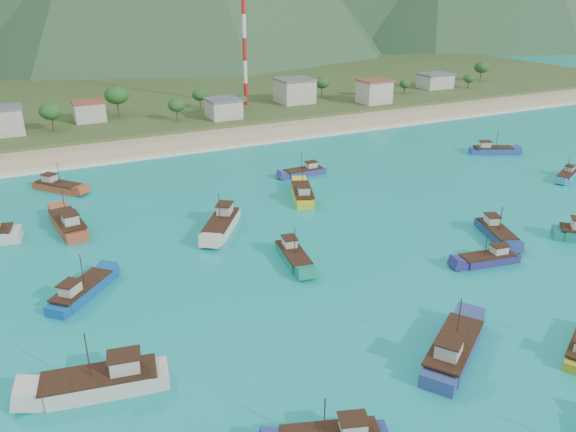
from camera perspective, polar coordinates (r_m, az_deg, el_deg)
name	(u,v)px	position (r m, az deg, el deg)	size (l,w,h in m)	color
ground	(301,295)	(72.73, 1.34, -8.05)	(600.00, 600.00, 0.00)	#0D8B8F
beach	(153,146)	(142.38, -13.58, 6.92)	(400.00, 18.00, 1.20)	beige
land	(109,102)	(200.95, -17.75, 10.98)	(400.00, 110.00, 2.40)	#385123
surf_line	(163,156)	(133.45, -12.62, 5.96)	(400.00, 2.50, 0.08)	white
village	(172,106)	(165.45, -11.72, 10.91)	(212.15, 28.92, 7.03)	beige
vegetation	(85,111)	(162.50, -19.89, 10.02)	(271.95, 25.44, 8.98)	#235623
radio_tower	(244,38)	(176.75, -4.46, 17.61)	(1.20, 1.20, 40.25)	red
boat_2	(293,257)	(80.90, 0.54, -4.14)	(4.37, 10.03, 5.73)	#148060
boat_3	(496,233)	(94.19, 20.37, -1.62)	(6.04, 10.23, 5.80)	navy
boat_4	(222,225)	(91.37, -6.74, -0.87)	(9.72, 11.85, 7.07)	silver
boat_5	(453,352)	(63.66, 16.39, -13.07)	(12.29, 9.92, 7.30)	navy
boat_10	(69,225)	(97.37, -21.40, -0.84)	(4.97, 12.28, 7.05)	#A7462A
boat_12	(81,292)	(76.59, -20.26, -7.29)	(9.26, 9.53, 6.06)	#0E5097
boat_16	(303,195)	(103.91, 1.50, 2.18)	(7.03, 11.38, 6.47)	yellow
boat_18	(488,260)	(85.14, 19.65, -4.21)	(9.20, 4.11, 5.25)	navy
boat_20	(304,172)	(116.94, 1.66, 4.44)	(9.10, 2.82, 5.35)	navy
boat_22	(103,383)	(60.05, -18.30, -15.79)	(12.74, 5.74, 7.26)	beige
boat_25	(567,176)	(128.30, 26.45, 3.64)	(8.32, 5.64, 4.77)	teal
boat_27	(58,187)	(116.82, -22.34, 2.75)	(8.77, 9.78, 6.01)	#AA4424
boat_28	(492,151)	(140.44, 20.02, 6.25)	(10.21, 6.95, 5.86)	#26459E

